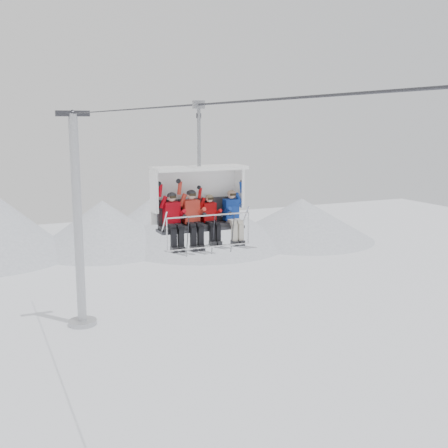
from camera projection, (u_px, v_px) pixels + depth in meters
name	position (u px, v px, depth m)	size (l,w,h in m)	color
ridgeline	(25.00, 229.00, 52.76)	(72.00, 21.00, 7.00)	silver
lift_tower_right	(78.00, 236.00, 34.91)	(2.00, 1.80, 13.48)	#A9ABB0
haul_cable	(224.00, 103.00, 13.83)	(0.06, 0.06, 50.00)	#323237
chairlift_carrier	(198.00, 197.00, 15.93)	(2.65, 1.17, 3.98)	black
skier_far_left	(173.00, 218.00, 15.40)	(0.43, 1.69, 1.70)	#AF0410
skier_center_left	(192.00, 216.00, 15.63)	(0.45, 1.69, 1.75)	red
skier_center_right	(211.00, 217.00, 15.85)	(0.37, 1.69, 1.51)	#B0080A
skier_far_right	(233.00, 214.00, 16.13)	(0.41, 1.69, 1.65)	#103396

